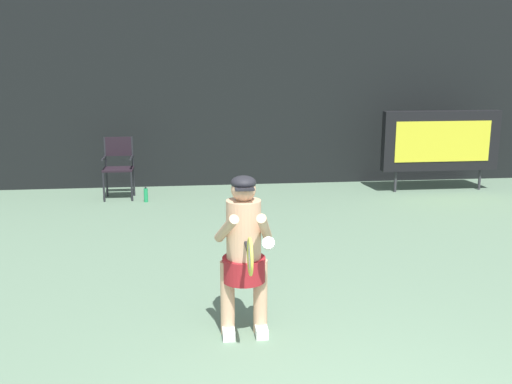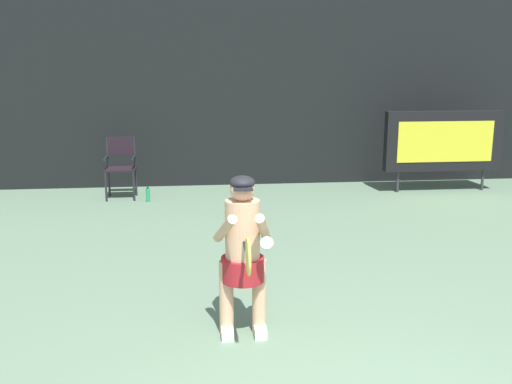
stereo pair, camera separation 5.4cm
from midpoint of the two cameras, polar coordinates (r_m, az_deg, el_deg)
name	(u,v)px [view 1 (the left image)]	position (r m, az deg, el deg)	size (l,w,h in m)	color
backdrop_screen	(245,92)	(11.51, -1.25, 9.65)	(18.00, 0.12, 3.66)	black
scoreboard	(441,141)	(11.49, 17.25, 4.73)	(2.20, 0.21, 1.50)	black
umpire_chair	(118,164)	(10.75, -13.26, 2.66)	(0.52, 0.44, 1.08)	black
water_bottle	(146,195)	(10.45, -10.71, -0.30)	(0.07, 0.07, 0.27)	#1F8F50
tennis_player	(244,250)	(5.30, -1.46, -5.59)	(0.53, 0.60, 1.48)	white
tennis_racket	(250,256)	(4.80, -0.92, -6.16)	(0.03, 0.60, 0.31)	black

